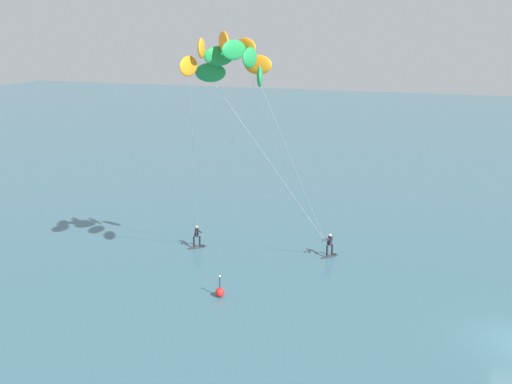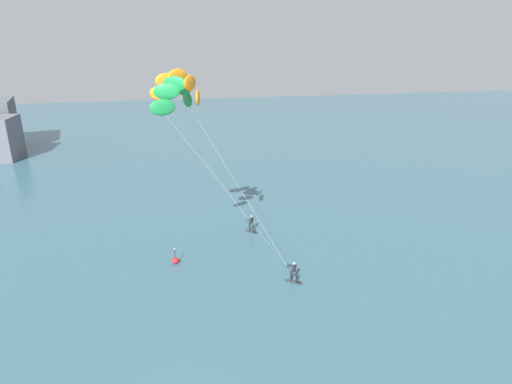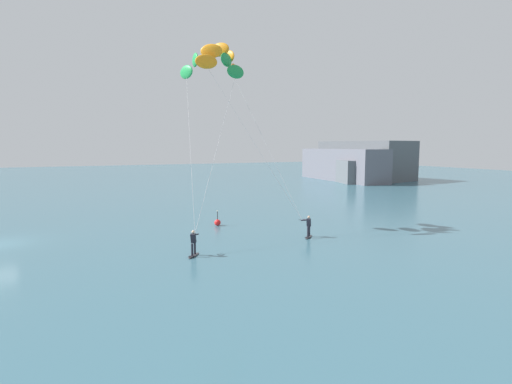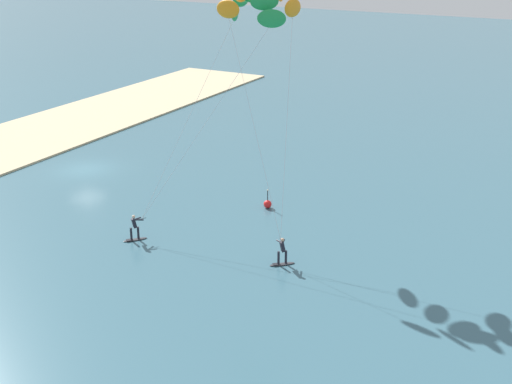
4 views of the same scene
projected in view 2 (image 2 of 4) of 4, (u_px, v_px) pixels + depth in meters
The scene contains 3 objects.
kitesurfer_nearshore at pixel (180, 102), 30.27m from camera, with size 10.34×7.36×14.91m.
kitesurfer_mid_water at pixel (182, 94), 31.15m from camera, with size 9.01×7.91×15.36m.
marker_buoy at pixel (175, 260), 35.16m from camera, with size 0.56×0.56×1.38m.
Camera 2 is at (0.21, -15.30, 17.30)m, focal length 30.31 mm.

